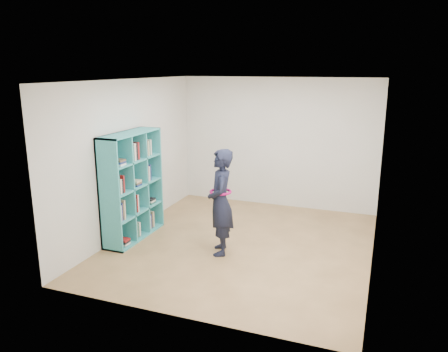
% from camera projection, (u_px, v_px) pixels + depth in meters
% --- Properties ---
extents(floor, '(4.50, 4.50, 0.00)m').
position_uv_depth(floor, '(242.00, 244.00, 7.06)').
color(floor, olive).
rests_on(floor, ground).
extents(ceiling, '(4.50, 4.50, 0.00)m').
position_uv_depth(ceiling, '(243.00, 80.00, 6.42)').
color(ceiling, white).
rests_on(ceiling, wall_back).
extents(wall_left, '(0.02, 4.50, 2.60)m').
position_uv_depth(wall_left, '(131.00, 157.00, 7.42)').
color(wall_left, silver).
rests_on(wall_left, floor).
extents(wall_right, '(0.02, 4.50, 2.60)m').
position_uv_depth(wall_right, '(379.00, 177.00, 6.06)').
color(wall_right, silver).
rests_on(wall_right, floor).
extents(wall_back, '(4.00, 0.02, 2.60)m').
position_uv_depth(wall_back, '(277.00, 143.00, 8.78)').
color(wall_back, silver).
rests_on(wall_back, floor).
extents(wall_front, '(4.00, 0.02, 2.60)m').
position_uv_depth(wall_front, '(177.00, 210.00, 4.70)').
color(wall_front, silver).
rests_on(wall_front, floor).
extents(bookshelf, '(0.39, 1.33, 1.78)m').
position_uv_depth(bookshelf, '(131.00, 187.00, 7.18)').
color(bookshelf, teal).
rests_on(bookshelf, floor).
extents(person, '(0.58, 0.69, 1.62)m').
position_uv_depth(person, '(221.00, 202.00, 6.56)').
color(person, black).
rests_on(person, floor).
extents(smartphone, '(0.04, 0.09, 0.12)m').
position_uv_depth(smartphone, '(211.00, 194.00, 6.62)').
color(smartphone, silver).
rests_on(smartphone, person).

